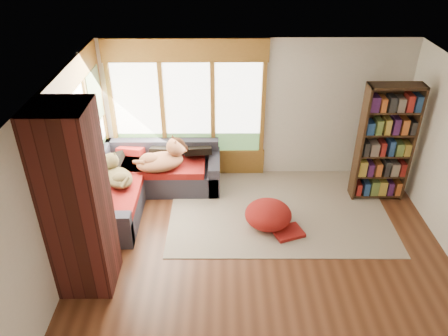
# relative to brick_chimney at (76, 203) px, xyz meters

# --- Properties ---
(floor) EXTENTS (5.50, 5.50, 0.00)m
(floor) POSITION_rel_brick_chimney_xyz_m (2.40, 0.35, -1.30)
(floor) COLOR #4D2715
(floor) RESTS_ON ground
(ceiling) EXTENTS (5.50, 5.50, 0.00)m
(ceiling) POSITION_rel_brick_chimney_xyz_m (2.40, 0.35, 1.30)
(ceiling) COLOR white
(wall_back) EXTENTS (5.50, 0.04, 2.60)m
(wall_back) POSITION_rel_brick_chimney_xyz_m (2.40, 2.85, 0.00)
(wall_back) COLOR silver
(wall_back) RESTS_ON ground
(wall_left) EXTENTS (0.04, 5.00, 2.60)m
(wall_left) POSITION_rel_brick_chimney_xyz_m (-0.35, 0.35, 0.00)
(wall_left) COLOR silver
(wall_left) RESTS_ON ground
(windows_back) EXTENTS (2.82, 0.10, 1.90)m
(windows_back) POSITION_rel_brick_chimney_xyz_m (1.20, 2.82, 0.05)
(windows_back) COLOR olive
(windows_back) RESTS_ON wall_back
(windows_left) EXTENTS (0.10, 2.62, 1.90)m
(windows_left) POSITION_rel_brick_chimney_xyz_m (-0.32, 1.55, 0.05)
(windows_left) COLOR olive
(windows_left) RESTS_ON wall_left
(roller_blind) EXTENTS (0.03, 0.72, 0.90)m
(roller_blind) POSITION_rel_brick_chimney_xyz_m (-0.29, 2.38, 0.45)
(roller_blind) COLOR #70875C
(roller_blind) RESTS_ON wall_left
(brick_chimney) EXTENTS (0.70, 0.70, 2.60)m
(brick_chimney) POSITION_rel_brick_chimney_xyz_m (0.00, 0.00, 0.00)
(brick_chimney) COLOR #471914
(brick_chimney) RESTS_ON ground
(sectional_sofa) EXTENTS (2.20, 2.20, 0.80)m
(sectional_sofa) POSITION_rel_brick_chimney_xyz_m (0.45, 2.05, -1.00)
(sectional_sofa) COLOR #2A2931
(sectional_sofa) RESTS_ON ground
(area_rug) EXTENTS (3.67, 2.83, 0.01)m
(area_rug) POSITION_rel_brick_chimney_xyz_m (2.77, 1.78, -1.29)
(area_rug) COLOR beige
(area_rug) RESTS_ON ground
(bookshelf) EXTENTS (0.89, 0.30, 2.09)m
(bookshelf) POSITION_rel_brick_chimney_xyz_m (4.54, 2.02, -0.26)
(bookshelf) COLOR #362012
(bookshelf) RESTS_ON ground
(pouf) EXTENTS (0.97, 0.97, 0.41)m
(pouf) POSITION_rel_brick_chimney_xyz_m (2.55, 1.20, -1.08)
(pouf) COLOR maroon
(pouf) RESTS_ON area_rug
(dog_tan) EXTENTS (0.97, 0.79, 0.48)m
(dog_tan) POSITION_rel_brick_chimney_xyz_m (0.81, 2.13, -0.52)
(dog_tan) COLOR brown
(dog_tan) RESTS_ON sectional_sofa
(dog_brindle) EXTENTS (0.73, 0.80, 0.39)m
(dog_brindle) POSITION_rel_brick_chimney_xyz_m (0.07, 1.69, -0.57)
(dog_brindle) COLOR #3B2F1E
(dog_brindle) RESTS_ON sectional_sofa
(throw_pillows) EXTENTS (1.98, 1.68, 0.45)m
(throw_pillows) POSITION_rel_brick_chimney_xyz_m (0.48, 2.20, -0.52)
(throw_pillows) COLOR black
(throw_pillows) RESTS_ON sectional_sofa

